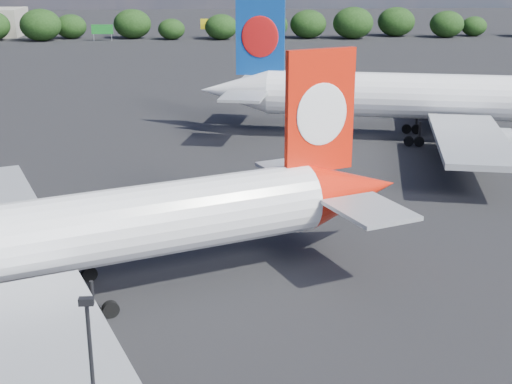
{
  "coord_description": "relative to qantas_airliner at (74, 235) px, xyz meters",
  "views": [
    {
      "loc": [
        13.57,
        -30.61,
        21.98
      ],
      "look_at": [
        16.0,
        12.0,
        8.0
      ],
      "focal_mm": 50.0,
      "sensor_mm": 36.0,
      "label": 1
    }
  ],
  "objects": [
    {
      "name": "ground",
      "position": [
        -4.14,
        46.71,
        -4.86
      ],
      "size": [
        500.0,
        500.0,
        0.0
      ],
      "primitive_type": "plane",
      "color": "black",
      "rests_on": "ground"
    },
    {
      "name": "qantas_airliner",
      "position": [
        0.0,
        0.0,
        0.0
      ],
      "size": [
        46.96,
        45.2,
        15.94
      ],
      "color": "white",
      "rests_on": "ground"
    },
    {
      "name": "china_southern_airliner",
      "position": [
        35.39,
        43.26,
        0.61
      ],
      "size": [
        54.71,
        52.31,
        17.95
      ],
      "color": "white",
      "rests_on": "ground"
    },
    {
      "name": "highway_sign",
      "position": [
        -22.14,
        162.71,
        -1.73
      ],
      "size": [
        6.0,
        0.3,
        4.5
      ],
      "color": "#167022",
      "rests_on": "ground"
    },
    {
      "name": "billboard_yellow",
      "position": [
        7.86,
        168.71,
        -0.99
      ],
      "size": [
        5.0,
        0.3,
        5.5
      ],
      "color": "gold",
      "rests_on": "ground"
    },
    {
      "name": "horizon_treeline",
      "position": [
        6.61,
        166.0,
        -0.88
      ],
      "size": [
        208.83,
        16.67,
        9.03
      ],
      "color": "black",
      "rests_on": "ground"
    }
  ]
}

